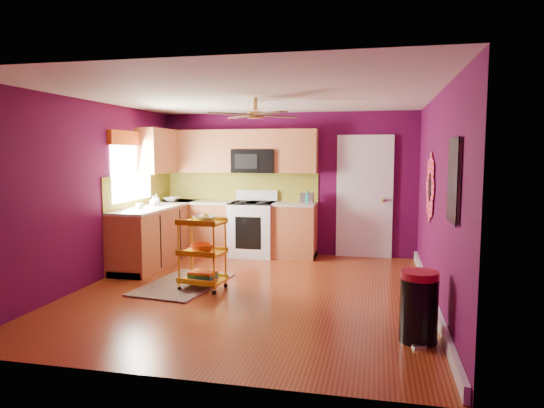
# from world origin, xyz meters

# --- Properties ---
(ground) EXTENTS (5.00, 5.00, 0.00)m
(ground) POSITION_xyz_m (0.00, 0.00, 0.00)
(ground) COLOR maroon
(ground) RESTS_ON ground
(room_envelope) EXTENTS (4.54, 5.04, 2.52)m
(room_envelope) POSITION_xyz_m (0.03, 0.00, 1.63)
(room_envelope) COLOR #500939
(room_envelope) RESTS_ON ground
(lower_cabinets) EXTENTS (2.81, 2.31, 0.94)m
(lower_cabinets) POSITION_xyz_m (-1.35, 1.82, 0.43)
(lower_cabinets) COLOR #9A4F2A
(lower_cabinets) RESTS_ON ground
(electric_range) EXTENTS (0.76, 0.66, 1.13)m
(electric_range) POSITION_xyz_m (-0.55, 2.17, 0.48)
(electric_range) COLOR white
(electric_range) RESTS_ON ground
(upper_cabinetry) EXTENTS (2.80, 2.30, 1.26)m
(upper_cabinetry) POSITION_xyz_m (-1.24, 2.17, 1.80)
(upper_cabinetry) COLOR #9A4F2A
(upper_cabinetry) RESTS_ON ground
(left_window) EXTENTS (0.08, 1.35, 1.08)m
(left_window) POSITION_xyz_m (-2.22, 1.05, 1.74)
(left_window) COLOR white
(left_window) RESTS_ON ground
(panel_door) EXTENTS (0.95, 0.11, 2.15)m
(panel_door) POSITION_xyz_m (1.35, 2.47, 1.02)
(panel_door) COLOR white
(panel_door) RESTS_ON ground
(right_wall_art) EXTENTS (0.04, 2.74, 1.04)m
(right_wall_art) POSITION_xyz_m (2.23, -0.34, 1.44)
(right_wall_art) COLOR black
(right_wall_art) RESTS_ON ground
(ceiling_fan) EXTENTS (1.01, 1.01, 0.26)m
(ceiling_fan) POSITION_xyz_m (0.00, 0.20, 2.29)
(ceiling_fan) COLOR #BF8C3F
(ceiling_fan) RESTS_ON ground
(shag_rug) EXTENTS (1.07, 1.56, 0.02)m
(shag_rug) POSITION_xyz_m (-1.00, 0.10, 0.01)
(shag_rug) COLOR black
(shag_rug) RESTS_ON ground
(rolling_cart) EXTENTS (0.61, 0.47, 1.02)m
(rolling_cart) POSITION_xyz_m (-0.65, -0.04, 0.52)
(rolling_cart) COLOR gold
(rolling_cart) RESTS_ON ground
(trash_can) EXTENTS (0.46, 0.46, 0.68)m
(trash_can) POSITION_xyz_m (1.97, -1.28, 0.34)
(trash_can) COLOR black
(trash_can) RESTS_ON ground
(teal_kettle) EXTENTS (0.18, 0.18, 0.21)m
(teal_kettle) POSITION_xyz_m (0.40, 2.23, 1.02)
(teal_kettle) COLOR #16A79E
(teal_kettle) RESTS_ON lower_cabinets
(toaster) EXTENTS (0.22, 0.15, 0.18)m
(toaster) POSITION_xyz_m (0.40, 2.21, 1.03)
(toaster) COLOR beige
(toaster) RESTS_ON lower_cabinets
(soap_bottle_a) EXTENTS (0.09, 0.09, 0.19)m
(soap_bottle_a) POSITION_xyz_m (-1.94, 1.30, 1.04)
(soap_bottle_a) COLOR #EA3F72
(soap_bottle_a) RESTS_ON lower_cabinets
(soap_bottle_b) EXTENTS (0.13, 0.13, 0.17)m
(soap_bottle_b) POSITION_xyz_m (-1.97, 1.25, 1.02)
(soap_bottle_b) COLOR white
(soap_bottle_b) RESTS_ON lower_cabinets
(counter_dish) EXTENTS (0.28, 0.28, 0.07)m
(counter_dish) POSITION_xyz_m (-2.01, 2.06, 0.97)
(counter_dish) COLOR white
(counter_dish) RESTS_ON lower_cabinets
(counter_cup) EXTENTS (0.12, 0.12, 0.09)m
(counter_cup) POSITION_xyz_m (-1.97, 0.79, 0.99)
(counter_cup) COLOR white
(counter_cup) RESTS_ON lower_cabinets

